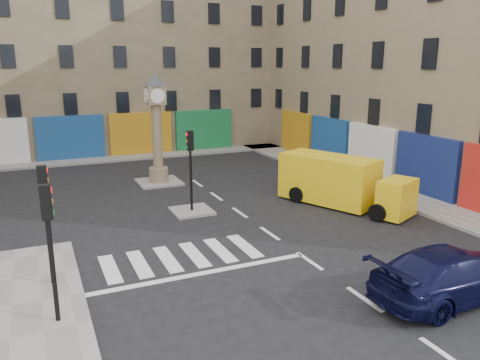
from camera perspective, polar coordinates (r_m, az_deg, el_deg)
ground at (r=16.06m, az=10.41°, el=-11.03°), size 120.00×120.00×0.00m
sidewalk_right at (r=28.59m, az=13.55°, el=0.14°), size 2.60×30.00×0.15m
sidewalk_far at (r=35.01m, az=-16.40°, el=2.47°), size 32.00×2.40×0.15m
island_near at (r=21.94m, az=-5.89°, el=-3.77°), size 1.80×1.80×0.12m
island_far at (r=27.50m, az=-9.84°, el=-0.25°), size 2.40×2.40×0.12m
building_right at (r=32.10m, az=23.69°, el=15.14°), size 10.00×30.00×16.00m
building_far at (r=40.17m, az=-18.48°, el=15.84°), size 32.00×10.00×17.00m
traffic_light_left_near at (r=12.77m, az=-22.25°, el=-5.87°), size 0.28×0.22×3.70m
traffic_light_left_far at (r=15.06m, az=-22.65°, el=-2.95°), size 0.28×0.22×3.70m
traffic_light_island at (r=21.31m, az=-6.06°, el=2.72°), size 0.28×0.22×3.70m
clock_pillar at (r=26.86m, az=-10.15°, el=6.98°), size 1.20×1.20×6.10m
navy_sedan at (r=15.26m, az=24.51°, el=-10.33°), size 5.40×2.35×1.55m
yellow_van at (r=23.10m, az=12.09°, el=-0.24°), size 4.33×6.72×2.36m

